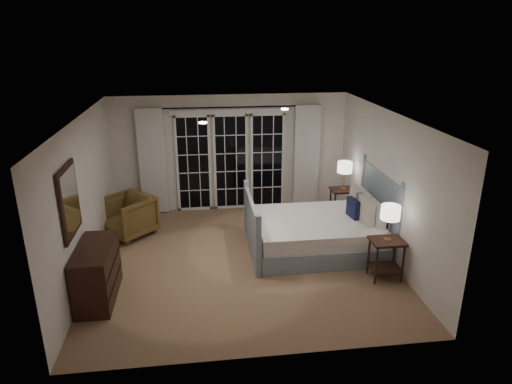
{
  "coord_description": "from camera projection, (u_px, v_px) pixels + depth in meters",
  "views": [
    {
      "loc": [
        -0.68,
        -7.01,
        3.78
      ],
      "look_at": [
        0.3,
        0.52,
        1.05
      ],
      "focal_mm": 32.0,
      "sensor_mm": 36.0,
      "label": 1
    }
  ],
  "objects": [
    {
      "name": "ceiling",
      "position": [
        241.0,
        116.0,
        7.06
      ],
      "size": [
        5.0,
        5.0,
        0.0
      ],
      "primitive_type": "plane",
      "rotation": [
        3.14,
        0.0,
        0.0
      ],
      "color": "white",
      "rests_on": "wall_back"
    },
    {
      "name": "downlight_a",
      "position": [
        285.0,
        109.0,
        7.72
      ],
      "size": [
        0.12,
        0.12,
        0.01
      ],
      "primitive_type": "cylinder",
      "color": "white",
      "rests_on": "ceiling"
    },
    {
      "name": "floor",
      "position": [
        243.0,
        260.0,
        7.9
      ],
      "size": [
        5.0,
        5.0,
        0.0
      ],
      "primitive_type": "plane",
      "color": "#866148",
      "rests_on": "ground"
    },
    {
      "name": "wall_front",
      "position": [
        264.0,
        266.0,
        5.15
      ],
      "size": [
        5.0,
        0.02,
        2.5
      ],
      "primitive_type": "cube",
      "color": "white",
      "rests_on": "floor"
    },
    {
      "name": "wall_back",
      "position": [
        230.0,
        153.0,
        9.81
      ],
      "size": [
        5.0,
        0.02,
        2.5
      ],
      "primitive_type": "cube",
      "color": "white",
      "rests_on": "floor"
    },
    {
      "name": "curtain_rod",
      "position": [
        230.0,
        107.0,
        9.38
      ],
      "size": [
        3.5,
        0.03,
        0.03
      ],
      "primitive_type": "cylinder",
      "rotation": [
        0.0,
        1.57,
        0.0
      ],
      "color": "black",
      "rests_on": "wall_back"
    },
    {
      "name": "wall_left",
      "position": [
        84.0,
        199.0,
        7.18
      ],
      "size": [
        0.02,
        5.0,
        2.5
      ],
      "primitive_type": "cube",
      "color": "white",
      "rests_on": "floor"
    },
    {
      "name": "french_doors",
      "position": [
        231.0,
        161.0,
        9.83
      ],
      "size": [
        2.5,
        0.04,
        2.2
      ],
      "color": "black",
      "rests_on": "wall_back"
    },
    {
      "name": "nightstand_right",
      "position": [
        343.0,
        199.0,
        9.47
      ],
      "size": [
        0.51,
        0.41,
        0.66
      ],
      "color": "#321A10",
      "rests_on": "floor"
    },
    {
      "name": "armchair",
      "position": [
        128.0,
        216.0,
        8.74
      ],
      "size": [
        1.2,
        1.2,
        0.78
      ],
      "primitive_type": "imported",
      "rotation": [
        0.0,
        0.0,
        -0.79
      ],
      "color": "brown",
      "rests_on": "floor"
    },
    {
      "name": "nightstand_left",
      "position": [
        386.0,
        253.0,
        7.18
      ],
      "size": [
        0.52,
        0.41,
        0.67
      ],
      "color": "#321A10",
      "rests_on": "floor"
    },
    {
      "name": "dresser",
      "position": [
        97.0,
        273.0,
        6.65
      ],
      "size": [
        0.5,
        1.17,
        0.83
      ],
      "color": "#321A10",
      "rests_on": "floor"
    },
    {
      "name": "lamp_left",
      "position": [
        391.0,
        213.0,
        6.95
      ],
      "size": [
        0.3,
        0.3,
        0.57
      ],
      "color": "tan",
      "rests_on": "nightstand_left"
    },
    {
      "name": "downlight_b",
      "position": [
        203.0,
        123.0,
        6.62
      ],
      "size": [
        0.12,
        0.12,
        0.01
      ],
      "primitive_type": "cylinder",
      "color": "white",
      "rests_on": "ceiling"
    },
    {
      "name": "wall_right",
      "position": [
        388.0,
        186.0,
        7.78
      ],
      "size": [
        0.02,
        5.0,
        2.5
      ],
      "primitive_type": "cube",
      "color": "white",
      "rests_on": "floor"
    },
    {
      "name": "curtain_right",
      "position": [
        306.0,
        156.0,
        9.93
      ],
      "size": [
        0.55,
        0.1,
        2.25
      ],
      "primitive_type": "cube",
      "color": "silver",
      "rests_on": "curtain_rod"
    },
    {
      "name": "curtain_left",
      "position": [
        152.0,
        162.0,
        9.54
      ],
      "size": [
        0.55,
        0.1,
        2.25
      ],
      "primitive_type": "cube",
      "color": "silver",
      "rests_on": "curtain_rod"
    },
    {
      "name": "lamp_right",
      "position": [
        345.0,
        168.0,
        9.24
      ],
      "size": [
        0.3,
        0.3,
        0.58
      ],
      "color": "tan",
      "rests_on": "nightstand_right"
    },
    {
      "name": "mirror",
      "position": [
        69.0,
        201.0,
        6.24
      ],
      "size": [
        0.05,
        0.85,
        1.0
      ],
      "color": "#321A10",
      "rests_on": "wall_left"
    },
    {
      "name": "bed",
      "position": [
        319.0,
        231.0,
        8.19
      ],
      "size": [
        2.38,
        1.72,
        1.39
      ],
      "color": "#8794A3",
      "rests_on": "floor"
    }
  ]
}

